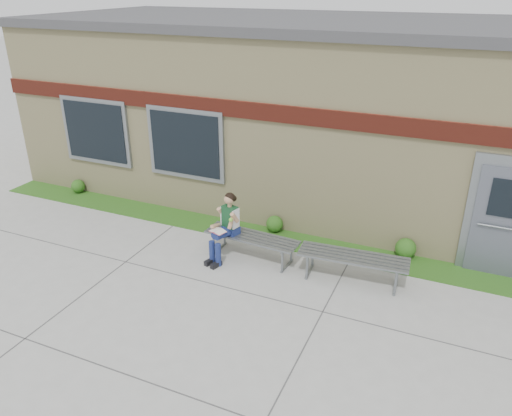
% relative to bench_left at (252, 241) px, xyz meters
% --- Properties ---
extents(ground, '(80.00, 80.00, 0.00)m').
position_rel_bench_left_xyz_m(ground, '(0.80, -1.65, -0.38)').
color(ground, '#9E9E99').
rests_on(ground, ground).
extents(grass_strip, '(16.00, 0.80, 0.02)m').
position_rel_bench_left_xyz_m(grass_strip, '(0.80, 0.95, -0.37)').
color(grass_strip, '#2D5215').
rests_on(grass_strip, ground).
extents(school_building, '(16.20, 6.22, 4.20)m').
position_rel_bench_left_xyz_m(school_building, '(0.80, 4.34, 1.73)').
color(school_building, beige).
rests_on(school_building, ground).
extents(bench_left, '(1.91, 0.65, 0.49)m').
position_rel_bench_left_xyz_m(bench_left, '(0.00, 0.00, 0.00)').
color(bench_left, slate).
rests_on(bench_left, ground).
extents(bench_right, '(2.01, 0.69, 0.51)m').
position_rel_bench_left_xyz_m(bench_right, '(2.00, 0.00, 0.02)').
color(bench_right, slate).
rests_on(bench_right, ground).
extents(girl, '(0.52, 0.83, 1.35)m').
position_rel_bench_left_xyz_m(girl, '(-0.47, -0.20, 0.34)').
color(girl, navy).
rests_on(girl, ground).
extents(shrub_west, '(0.34, 0.34, 0.34)m').
position_rel_bench_left_xyz_m(shrub_west, '(-5.44, 1.20, -0.19)').
color(shrub_west, '#2D5215').
rests_on(shrub_west, grass_strip).
extents(shrub_mid, '(0.36, 0.36, 0.36)m').
position_rel_bench_left_xyz_m(shrub_mid, '(-0.00, 1.20, -0.18)').
color(shrub_mid, '#2D5215').
rests_on(shrub_mid, grass_strip).
extents(shrub_east, '(0.40, 0.40, 0.40)m').
position_rel_bench_left_xyz_m(shrub_east, '(2.77, 1.20, -0.16)').
color(shrub_east, '#2D5215').
rests_on(shrub_east, grass_strip).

